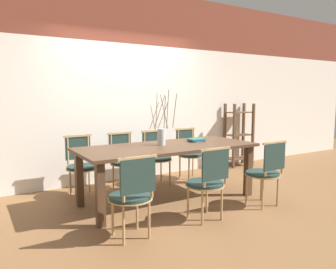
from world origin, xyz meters
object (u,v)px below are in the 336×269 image
object	(u,v)px
chair_far_center	(157,155)
vase_centerpiece	(162,135)
book_stack	(196,140)
chair_near_center	(265,171)
shelving_rack	(239,135)
dining_table	(168,152)

from	to	relation	value
chair_far_center	vase_centerpiece	distance (m)	0.96
chair_far_center	book_stack	distance (m)	0.83
chair_far_center	vase_centerpiece	size ratio (longest dim) A/B	1.16
chair_near_center	vase_centerpiece	world-z (taller)	vase_centerpiece
chair_near_center	shelving_rack	size ratio (longest dim) A/B	0.68
chair_near_center	book_stack	distance (m)	1.09
chair_near_center	vase_centerpiece	bearing A→B (deg)	138.09
chair_far_center	shelving_rack	distance (m)	2.13
book_stack	shelving_rack	xyz separation A→B (m)	(1.83, 1.04, -0.15)
vase_centerpiece	book_stack	xyz separation A→B (m)	(0.62, 0.05, -0.12)
chair_near_center	book_stack	size ratio (longest dim) A/B	3.42
chair_near_center	shelving_rack	xyz separation A→B (m)	(1.43, 2.01, 0.16)
dining_table	chair_near_center	xyz separation A→B (m)	(0.96, -0.85, -0.20)
chair_far_center	vase_centerpiece	xyz separation A→B (m)	(-0.35, -0.77, 0.43)
book_stack	dining_table	bearing A→B (deg)	-167.71
shelving_rack	chair_far_center	bearing A→B (deg)	-171.38
chair_far_center	shelving_rack	bearing A→B (deg)	-171.38
chair_near_center	book_stack	xyz separation A→B (m)	(-0.40, 0.97, 0.31)
dining_table	chair_near_center	world-z (taller)	chair_near_center
dining_table	chair_near_center	size ratio (longest dim) A/B	2.79
vase_centerpiece	book_stack	size ratio (longest dim) A/B	2.96
chair_far_center	vase_centerpiece	bearing A→B (deg)	65.51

